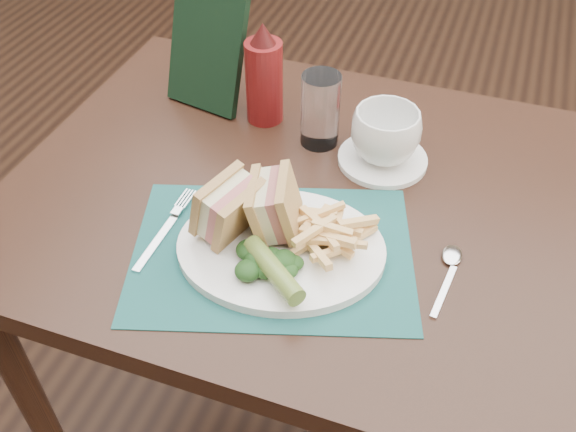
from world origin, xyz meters
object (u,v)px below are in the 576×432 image
(drinking_glass, at_px, (320,110))
(ketchup_bottle, at_px, (264,73))
(table_main, at_px, (291,327))
(saucer, at_px, (382,159))
(placemat, at_px, (272,253))
(check_presenter, at_px, (207,43))
(coffee_cup, at_px, (385,135))
(plate, at_px, (281,248))
(sandwich_half_a, at_px, (216,201))
(sandwich_half_b, at_px, (260,204))

(drinking_glass, relative_size, ketchup_bottle, 0.70)
(table_main, height_order, saucer, saucer)
(placemat, bearing_deg, check_presenter, 126.09)
(coffee_cup, height_order, check_presenter, check_presenter)
(plate, height_order, coffee_cup, coffee_cup)
(plate, bearing_deg, placemat, -171.70)
(sandwich_half_a, bearing_deg, table_main, 81.59)
(table_main, xyz_separation_m, check_presenter, (-0.23, 0.19, 0.49))
(saucer, distance_m, ketchup_bottle, 0.25)
(sandwich_half_a, relative_size, sandwich_half_b, 1.01)
(placemat, xyz_separation_m, drinking_glass, (-0.02, 0.28, 0.06))
(sandwich_half_a, bearing_deg, coffee_cup, 69.59)
(placemat, distance_m, drinking_glass, 0.29)
(saucer, height_order, ketchup_bottle, ketchup_bottle)
(sandwich_half_a, distance_m, sandwich_half_b, 0.06)
(coffee_cup, bearing_deg, drinking_glass, 170.62)
(placemat, relative_size, plate, 1.34)
(placemat, relative_size, sandwich_half_a, 4.31)
(drinking_glass, bearing_deg, table_main, -92.72)
(plate, relative_size, ketchup_bottle, 1.61)
(sandwich_half_b, bearing_deg, sandwich_half_a, 179.59)
(table_main, bearing_deg, drinking_glass, 87.28)
(sandwich_half_b, distance_m, ketchup_bottle, 0.31)
(ketchup_bottle, bearing_deg, coffee_cup, -13.34)
(saucer, xyz_separation_m, coffee_cup, (0.00, 0.00, 0.05))
(plate, height_order, sandwich_half_b, sandwich_half_b)
(coffee_cup, bearing_deg, ketchup_bottle, 166.66)
(plate, distance_m, sandwich_half_a, 0.11)
(placemat, height_order, saucer, saucer)
(saucer, bearing_deg, sandwich_half_a, -127.19)
(table_main, xyz_separation_m, drinking_glass, (0.01, 0.13, 0.44))
(table_main, relative_size, sandwich_half_a, 9.65)
(saucer, relative_size, check_presenter, 0.62)
(table_main, distance_m, placemat, 0.41)
(coffee_cup, relative_size, ketchup_bottle, 0.61)
(plate, xyz_separation_m, sandwich_half_a, (-0.10, 0.01, 0.06))
(placemat, relative_size, drinking_glass, 3.09)
(table_main, bearing_deg, sandwich_half_a, -115.20)
(table_main, distance_m, ketchup_bottle, 0.51)
(ketchup_bottle, relative_size, check_presenter, 0.77)
(sandwich_half_b, relative_size, check_presenter, 0.38)
(placemat, distance_m, sandwich_half_b, 0.07)
(placemat, height_order, ketchup_bottle, ketchup_bottle)
(sandwich_half_a, xyz_separation_m, saucer, (0.19, 0.25, -0.06))
(ketchup_bottle, bearing_deg, drinking_glass, -17.28)
(drinking_glass, distance_m, check_presenter, 0.25)
(coffee_cup, bearing_deg, placemat, -111.05)
(table_main, bearing_deg, check_presenter, 139.70)
(placemat, bearing_deg, table_main, 98.88)
(sandwich_half_b, bearing_deg, placemat, -58.51)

